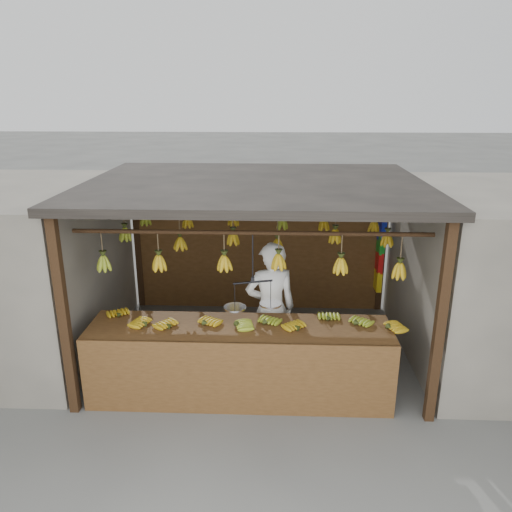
{
  "coord_description": "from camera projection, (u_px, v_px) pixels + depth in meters",
  "views": [
    {
      "loc": [
        0.27,
        -6.3,
        3.48
      ],
      "look_at": [
        0.0,
        0.3,
        1.3
      ],
      "focal_mm": 35.0,
      "sensor_mm": 36.0,
      "label": 1
    }
  ],
  "objects": [
    {
      "name": "vendor",
      "position": [
        271.0,
        309.0,
        6.27
      ],
      "size": [
        0.72,
        0.55,
        1.76
      ],
      "primitive_type": "imported",
      "rotation": [
        0.0,
        0.0,
        3.37
      ],
      "color": "white",
      "rests_on": "ground"
    },
    {
      "name": "balance_scale",
      "position": [
        253.0,
        302.0,
        5.76
      ],
      "size": [
        0.66,
        0.36,
        0.9
      ],
      "color": "black",
      "rests_on": "ground"
    },
    {
      "name": "stall",
      "position": [
        256.0,
        208.0,
        6.77
      ],
      "size": [
        4.3,
        3.3,
        2.4
      ],
      "color": "black",
      "rests_on": "ground"
    },
    {
      "name": "hanging_bananas",
      "position": [
        255.0,
        240.0,
        6.56
      ],
      "size": [
        3.63,
        2.23,
        0.39
      ],
      "color": "#92A523",
      "rests_on": "ground"
    },
    {
      "name": "counter",
      "position": [
        240.0,
        346.0,
        5.7
      ],
      "size": [
        3.61,
        0.8,
        0.96
      ],
      "color": "brown",
      "rests_on": "ground"
    },
    {
      "name": "bag_bundles",
      "position": [
        380.0,
        254.0,
        7.96
      ],
      "size": [
        0.08,
        0.26,
        1.18
      ],
      "color": "#1426BF",
      "rests_on": "ground"
    },
    {
      "name": "ground",
      "position": [
        255.0,
        349.0,
        7.08
      ],
      "size": [
        80.0,
        80.0,
        0.0
      ],
      "primitive_type": "plane",
      "color": "#5B5B57"
    }
  ]
}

